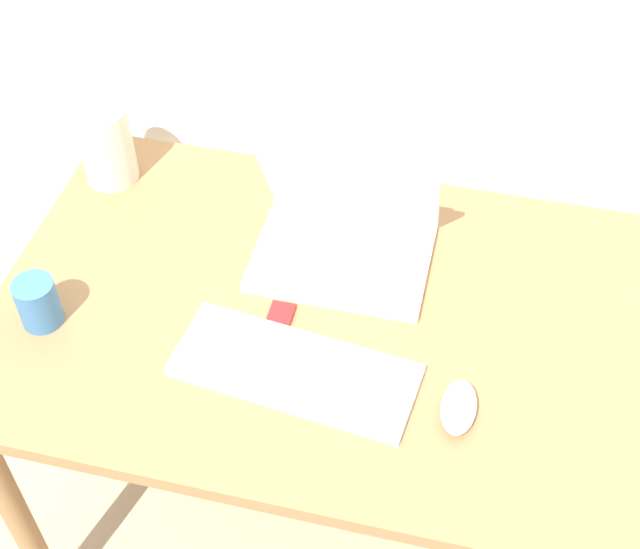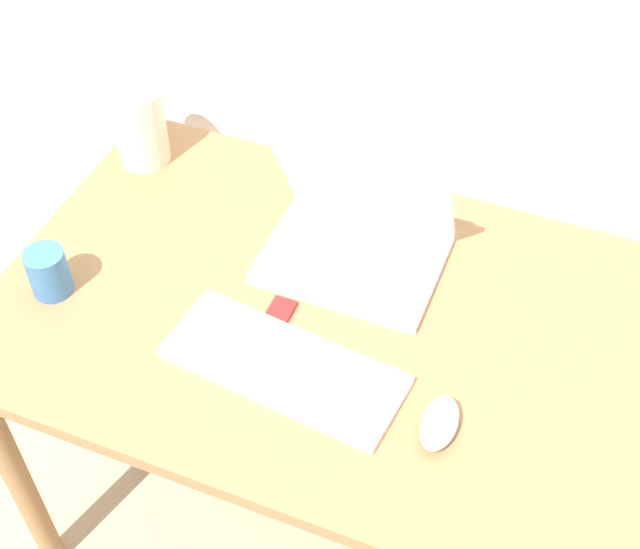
# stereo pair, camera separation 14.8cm
# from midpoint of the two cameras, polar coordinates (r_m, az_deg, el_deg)

# --- Properties ---
(desk) EXTENTS (1.21, 0.76, 0.72)m
(desk) POSITION_cam_midpoint_polar(r_m,az_deg,el_deg) (1.63, 3.63, -4.74)
(desk) COLOR olive
(desk) RESTS_ON ground_plane
(laptop) EXTENTS (0.32, 0.24, 0.24)m
(laptop) POSITION_cam_midpoint_polar(r_m,az_deg,el_deg) (1.62, 5.02, 2.40)
(laptop) COLOR white
(laptop) RESTS_ON desk
(keyboard) EXTENTS (0.42, 0.20, 0.02)m
(keyboard) POSITION_cam_midpoint_polar(r_m,az_deg,el_deg) (1.47, 0.55, -6.06)
(keyboard) COLOR white
(keyboard) RESTS_ON desk
(mouse) EXTENTS (0.06, 0.11, 0.04)m
(mouse) POSITION_cam_midpoint_polar(r_m,az_deg,el_deg) (1.42, 10.66, -9.52)
(mouse) COLOR silver
(mouse) RESTS_ON desk
(vase) EXTENTS (0.10, 0.10, 0.24)m
(vase) POSITION_cam_midpoint_polar(r_m,az_deg,el_deg) (1.81, -9.30, 10.09)
(vase) COLOR beige
(vase) RESTS_ON desk
(mp3_player) EXTENTS (0.04, 0.06, 0.01)m
(mp3_player) POSITION_cam_midpoint_polar(r_m,az_deg,el_deg) (1.55, 0.14, -2.56)
(mp3_player) COLOR red
(mp3_player) RESTS_ON desk
(mug) EXTENTS (0.07, 0.07, 0.09)m
(mug) POSITION_cam_midpoint_polar(r_m,az_deg,el_deg) (1.61, -14.52, 0.00)
(mug) COLOR teal
(mug) RESTS_ON desk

